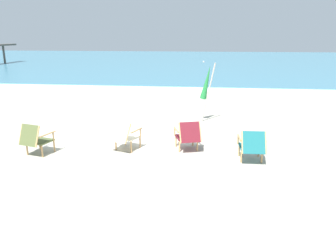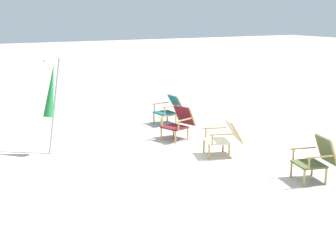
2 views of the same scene
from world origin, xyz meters
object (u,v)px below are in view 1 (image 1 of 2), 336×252
beach_chair_back_right (188,135)px  umbrella_furled_green (207,83)px  beach_chair_front_right (252,145)px  beach_chair_front_left (35,139)px  beach_chair_back_left (124,135)px

beach_chair_back_right → umbrella_furled_green: (0.43, 2.94, 0.92)m
beach_chair_back_right → beach_chair_front_right: bearing=-21.3°
beach_chair_front_left → umbrella_furled_green: 5.61m
beach_chair_back_right → beach_chair_back_left: 1.63m
beach_chair_back_left → beach_chair_front_right: size_ratio=1.17×
beach_chair_back_right → beach_chair_back_left: size_ratio=0.96×
beach_chair_front_right → beach_chair_back_left: bearing=172.5°
beach_chair_front_right → beach_chair_back_right: bearing=158.7°
beach_chair_back_right → beach_chair_front_left: beach_chair_front_left is taller
beach_chair_back_left → beach_chair_front_left: size_ratio=1.12×
beach_chair_front_left → beach_chair_back_left: bearing=15.6°
beach_chair_back_left → beach_chair_front_right: bearing=-7.5°
beach_chair_front_left → beach_chair_front_right: bearing=1.8°
beach_chair_back_left → beach_chair_front_right: (3.13, -0.41, 0.00)m
umbrella_furled_green → beach_chair_back_left: bearing=-123.2°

